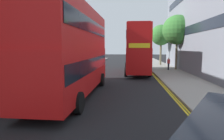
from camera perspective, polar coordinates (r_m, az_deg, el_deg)
sidewalk_right at (r=17.31m, az=21.76°, el=-4.00°), size 4.00×80.00×0.14m
sidewalk_left at (r=18.37m, az=-20.94°, el=-3.37°), size 4.00×80.00×0.14m
kerb_line_outer at (r=14.90m, az=16.21°, el=-5.70°), size 0.10×56.00×0.01m
kerb_line_inner at (r=14.87m, az=15.60°, el=-5.71°), size 0.10×56.00×0.01m
double_decker_bus_away at (r=12.62m, az=-11.20°, el=6.11°), size 2.98×10.86×5.64m
double_decker_bus_oncoming at (r=24.08m, az=7.16°, el=6.34°), size 2.87×10.83×5.64m
pedestrian_far at (r=27.08m, az=16.20°, el=1.82°), size 0.34×0.22×1.62m
street_tree_near at (r=34.84m, az=14.16°, el=9.84°), size 3.50×3.50×6.85m
street_tree_mid at (r=28.26m, az=18.53°, el=11.05°), size 3.97×3.97×7.34m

